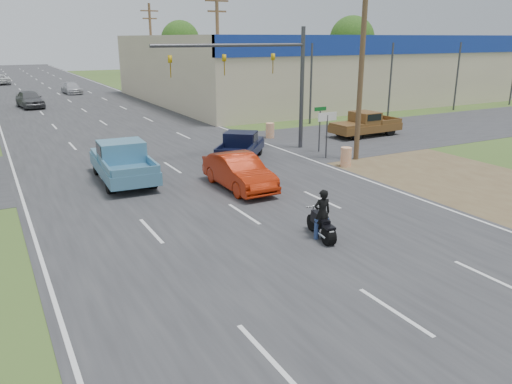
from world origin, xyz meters
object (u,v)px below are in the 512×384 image
blue_pickup (122,161)px  navy_pickup (241,146)px  motorcycle (322,227)px  rider (322,216)px  distant_car_grey (30,99)px  distant_car_silver (72,88)px  red_convertible (239,172)px  brown_pickup (364,124)px

blue_pickup → navy_pickup: size_ratio=1.22×
motorcycle → rider: (0.01, 0.03, 0.38)m
motorcycle → navy_pickup: (2.76, 11.32, 0.35)m
distant_car_grey → distant_car_silver: size_ratio=1.08×
motorcycle → blue_pickup: (-3.94, 10.27, 0.52)m
red_convertible → navy_pickup: (2.55, 4.82, 0.02)m
blue_pickup → distant_car_grey: blue_pickup is taller
brown_pickup → distant_car_grey: size_ratio=1.06×
brown_pickup → distant_car_silver: (-12.81, 37.41, -0.19)m
navy_pickup → distant_car_silver: navy_pickup is taller
rider → distant_car_silver: 50.75m
rider → blue_pickup: bearing=-59.1°
blue_pickup → distant_car_grey: size_ratio=1.20×
red_convertible → motorcycle: red_convertible is taller
motorcycle → blue_pickup: 11.02m
red_convertible → rider: (-0.21, -6.46, 0.05)m
rider → blue_pickup: size_ratio=0.28×
navy_pickup → brown_pickup: 10.56m
red_convertible → brown_pickup: 14.63m
brown_pickup → distant_car_grey: 32.06m
distant_car_grey → rider: bearing=-89.5°
red_convertible → blue_pickup: size_ratio=0.80×
brown_pickup → blue_pickup: bearing=98.2°
brown_pickup → distant_car_grey: bearing=32.9°
navy_pickup → distant_car_grey: distant_car_grey is taller
blue_pickup → distant_car_silver: blue_pickup is taller
motorcycle → distant_car_silver: bearing=99.5°
red_convertible → brown_pickup: bearing=27.9°
red_convertible → navy_pickup: bearing=62.1°
rider → navy_pickup: rider is taller
red_convertible → distant_car_silver: (0.10, 44.28, -0.11)m
rider → distant_car_silver: bearing=-80.5°
motorcycle → blue_pickup: blue_pickup is taller
red_convertible → distant_car_grey: 33.59m
rider → distant_car_silver: size_ratio=0.36×
distant_car_silver → blue_pickup: bearing=-99.9°
motorcycle → navy_pickup: navy_pickup is taller
red_convertible → distant_car_silver: size_ratio=1.04×
navy_pickup → blue_pickup: bearing=-131.0°
rider → distant_car_grey: bearing=-72.6°
navy_pickup → distant_car_grey: bearing=145.9°
motorcycle → distant_car_grey: 39.99m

